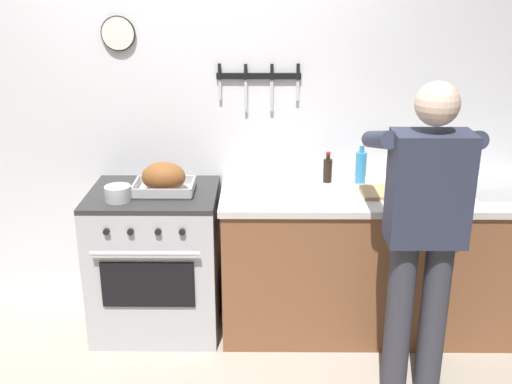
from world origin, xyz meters
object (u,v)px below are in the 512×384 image
Objects in this scene: saucepan at (118,193)px; cutting_board at (392,192)px; roasting_pan at (164,179)px; stove at (157,260)px; bottle_vinegar at (397,171)px; bottle_dish_soap at (361,166)px; bottle_soy_sauce at (328,170)px; person_cook at (424,223)px.

saucepan is 0.42× the size of cutting_board.
saucepan reaches higher than cutting_board.
roasting_pan is at bearing 179.83° from cutting_board.
stove is 3.95× the size of bottle_vinegar.
saucepan is at bearing -167.18° from bottle_dish_soap.
bottle_soy_sauce reaches higher than roasting_pan.
saucepan is 0.78× the size of bottle_soy_sauce.
roasting_pan reaches higher than cutting_board.
roasting_pan is (0.07, -0.02, 0.53)m from stove.
bottle_vinegar is 0.91× the size of bottle_dish_soap.
person_cook is 6.60× the size of bottle_dish_soap.
person_cook is 8.69× the size of bottle_soy_sauce.
bottle_vinegar is at bearing 71.28° from cutting_board.
stove is 1.65m from person_cook.
person_cook is 4.61× the size of cutting_board.
roasting_pan is 1.55× the size of bottle_vinegar.
roasting_pan is 1.84× the size of bottle_soy_sauce.
person_cook reaches higher than bottle_dish_soap.
person_cook is at bearing -22.65° from roasting_pan.
bottle_dish_soap is at bearing 9.28° from roasting_pan.
person_cook is at bearing -75.43° from bottle_dish_soap.
bottle_vinegar is (1.46, 0.12, 0.54)m from stove.
bottle_soy_sauce is (1.22, 0.34, 0.04)m from saucepan.
stove is 2.50× the size of cutting_board.
bottle_soy_sauce is (0.98, 0.21, -0.01)m from roasting_pan.
bottle_dish_soap reaches higher than roasting_pan.
bottle_vinegar is at bearing 9.42° from saucepan.
cutting_board is 1.43× the size of bottle_dish_soap.
person_cook is 0.58m from cutting_board.
bottle_vinegar reaches higher than bottle_soy_sauce.
roasting_pan is 0.98× the size of cutting_board.
bottle_soy_sauce is at bearing 11.87° from roasting_pan.
bottle_dish_soap is (-0.21, 0.05, 0.01)m from bottle_vinegar.
stove is at bearing -169.75° from bottle_soy_sauce.
roasting_pan is 2.35× the size of saucepan.
bottle_vinegar is 1.19× the size of bottle_soy_sauce.
bottle_soy_sauce is (-0.36, 0.21, 0.07)m from cutting_board.
stove is at bearing 179.20° from cutting_board.
person_cook is 0.80m from bottle_dish_soap.
saucepan is at bearing -164.59° from bottle_soy_sauce.
person_cook is 0.88m from bottle_soy_sauce.
roasting_pan is at bearing -168.13° from bottle_soy_sauce.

